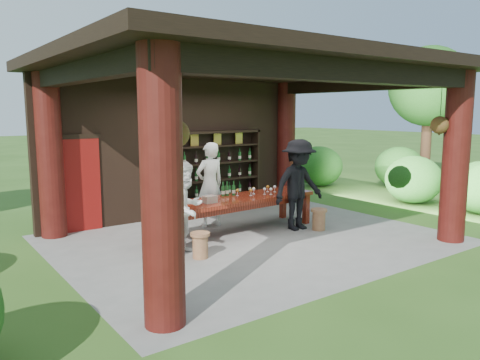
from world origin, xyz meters
TOP-DOWN VIEW (x-y plane):
  - ground at (0.00, 0.00)m, footprint 90.00×90.00m
  - pavilion at (-0.01, 0.43)m, footprint 7.50×6.00m
  - wine_shelf at (0.83, 2.45)m, footprint 2.35×0.36m
  - tasting_table at (0.04, 0.60)m, footprint 3.75×1.14m
  - stool_near_left at (-1.47, -0.45)m, footprint 0.34×0.34m
  - stool_near_right at (1.60, -0.29)m, footprint 0.35×0.35m
  - stool_far_left at (-1.99, -0.20)m, footprint 0.33×0.33m
  - host at (-0.10, 1.40)m, footprint 0.68×0.45m
  - guest_woman at (-1.55, -0.11)m, footprint 0.98×0.88m
  - guest_man at (1.29, 0.03)m, footprint 1.28×0.75m
  - table_bottles at (0.03, 0.88)m, footprint 0.33×0.12m
  - table_glasses at (0.71, 0.65)m, footprint 1.01×0.38m
  - napkin_basket at (-0.70, 0.45)m, footprint 0.27×0.19m
  - shrubs at (2.28, 0.59)m, footprint 15.60×7.84m
  - trees at (3.91, 1.79)m, footprint 20.35×9.81m

SIDE VIEW (x-z plane):
  - ground at x=0.00m, z-range 0.00..0.00m
  - stool_far_left at x=-1.99m, z-range 0.01..0.44m
  - stool_near_left at x=-1.47m, z-range 0.01..0.47m
  - stool_near_right at x=1.60m, z-range 0.01..0.48m
  - shrubs at x=2.28m, z-range -0.11..1.25m
  - tasting_table at x=0.04m, z-range 0.26..1.01m
  - napkin_basket at x=-0.70m, z-range 0.75..0.89m
  - table_glasses at x=0.71m, z-range 0.75..0.90m
  - guest_woman at x=-1.55m, z-range 0.00..1.67m
  - table_bottles at x=0.03m, z-range 0.75..1.06m
  - host at x=-0.10m, z-range 0.00..1.87m
  - guest_man at x=1.29m, z-range 0.00..1.96m
  - wine_shelf at x=0.83m, z-range 0.01..2.07m
  - pavilion at x=-0.01m, z-range 0.33..3.93m
  - trees at x=3.91m, z-range 0.97..5.77m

